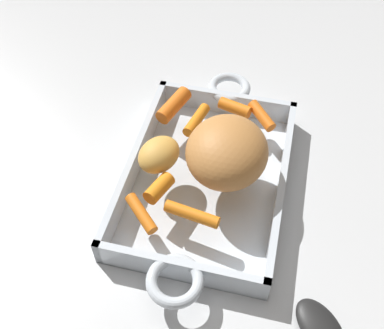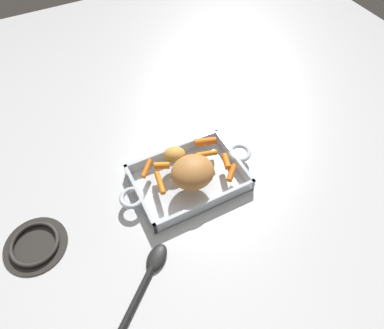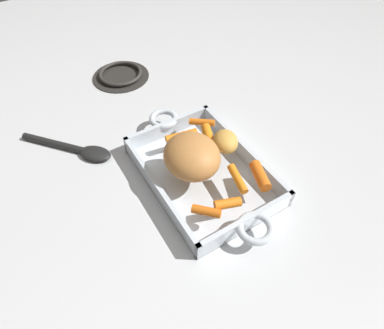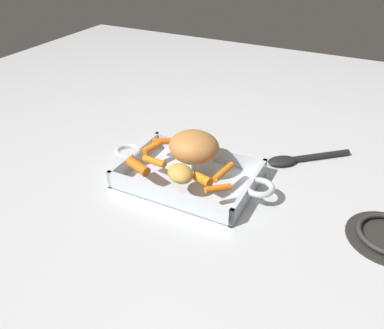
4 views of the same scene
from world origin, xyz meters
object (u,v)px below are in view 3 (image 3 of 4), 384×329
baby_carrot_long (238,179)px  baby_carrot_northwest (208,134)px  baby_carrot_southwest (202,122)px  stove_burner_rear (121,75)px  baby_carrot_short (181,136)px  baby_carrot_center_left (206,211)px  pork_roast (191,156)px  potato_corner (226,141)px  roasting_dish (202,172)px  serving_spoon (78,149)px  baby_carrot_center_right (260,176)px  baby_carrot_southeast (228,203)px

baby_carrot_long → baby_carrot_northwest: 0.13m
baby_carrot_southwest → stove_burner_rear: bearing=10.0°
baby_carrot_short → baby_carrot_center_left: (-0.19, 0.06, 0.00)m
baby_carrot_long → baby_carrot_southwest: bearing=-9.8°
pork_roast → baby_carrot_short: 0.09m
pork_roast → baby_carrot_long: bearing=-142.7°
baby_carrot_short → stove_burner_rear: (0.35, -0.00, -0.04)m
baby_carrot_short → potato_corner: potato_corner is taller
roasting_dish → baby_carrot_center_left: 0.13m
pork_roast → stove_burner_rear: pork_roast is taller
baby_carrot_northwest → stove_burner_rear: baby_carrot_northwest is taller
baby_carrot_southwest → potato_corner: 0.09m
pork_roast → baby_carrot_short: size_ratio=1.68×
roasting_dish → serving_spoon: size_ratio=2.15×
baby_carrot_center_left → stove_burner_rear: bearing=-6.6°
baby_carrot_short → baby_carrot_center_right: size_ratio=1.12×
roasting_dish → potato_corner: (0.01, -0.06, 0.05)m
baby_carrot_center_right → stove_burner_rear: bearing=7.4°
baby_carrot_long → stove_burner_rear: size_ratio=0.40×
baby_carrot_southeast → serving_spoon: bearing=29.8°
baby_carrot_southwest → stove_burner_rear: size_ratio=0.36×
baby_carrot_short → baby_carrot_northwest: baby_carrot_northwest is taller
baby_carrot_short → baby_carrot_center_left: 0.20m
baby_carrot_southeast → baby_carrot_center_right: 0.09m
potato_corner → baby_carrot_southwest: bearing=1.1°
baby_carrot_short → pork_roast: bearing=163.7°
baby_carrot_southwest → baby_carrot_center_left: baby_carrot_center_left is taller
pork_roast → baby_carrot_southeast: 0.12m
stove_burner_rear → serving_spoon: size_ratio=0.84×
roasting_dish → stove_burner_rear: (0.44, -0.00, -0.01)m
baby_carrot_northwest → potato_corner: 0.05m
roasting_dish → serving_spoon: roasting_dish is taller
pork_roast → baby_carrot_southeast: bearing=-176.2°
serving_spoon → baby_carrot_long: bearing=-1.2°
baby_carrot_center_right → potato_corner: bearing=4.2°
baby_carrot_southwest → baby_carrot_long: (-0.17, 0.03, 0.00)m
baby_carrot_center_right → potato_corner: potato_corner is taller
baby_carrot_short → baby_carrot_long: 0.16m
baby_carrot_southwest → baby_carrot_short: size_ratio=0.81×
roasting_dish → baby_carrot_southeast: bearing=170.6°
baby_carrot_center_left → serving_spoon: bearing=24.3°
baby_carrot_short → roasting_dish: bearing=-179.1°
baby_carrot_short → baby_carrot_southeast: bearing=175.0°
baby_carrot_southwest → baby_carrot_center_left: (-0.21, 0.12, 0.00)m
baby_carrot_center_right → serving_spoon: (0.30, 0.27, -0.05)m
roasting_dish → pork_roast: size_ratio=3.43×
potato_corner → stove_burner_rear: size_ratio=0.39×
baby_carrot_center_right → baby_carrot_center_left: (-0.01, 0.13, -0.00)m
baby_carrot_northwest → baby_carrot_center_left: (-0.16, 0.11, -0.00)m
baby_carrot_southeast → baby_carrot_center_right: size_ratio=0.78×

